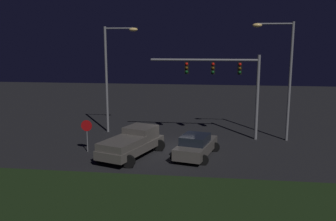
{
  "coord_description": "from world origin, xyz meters",
  "views": [
    {
      "loc": [
        2.57,
        -24.83,
        7.37
      ],
      "look_at": [
        -0.63,
        0.29,
        2.64
      ],
      "focal_mm": 38.69,
      "sensor_mm": 36.0,
      "label": 1
    }
  ],
  "objects_px": {
    "car_sedan": "(196,146)",
    "pickup_truck": "(133,141)",
    "traffic_signal_gantry": "(225,76)",
    "stop_sign": "(87,130)",
    "street_lamp_left": "(112,67)",
    "street_lamp_right": "(283,67)"
  },
  "relations": [
    {
      "from": "car_sedan",
      "to": "pickup_truck",
      "type": "bearing_deg",
      "value": 108.82
    },
    {
      "from": "street_lamp_right",
      "to": "traffic_signal_gantry",
      "type": "bearing_deg",
      "value": 179.94
    },
    {
      "from": "street_lamp_left",
      "to": "stop_sign",
      "type": "height_order",
      "value": "street_lamp_left"
    },
    {
      "from": "car_sedan",
      "to": "stop_sign",
      "type": "height_order",
      "value": "stop_sign"
    },
    {
      "from": "car_sedan",
      "to": "street_lamp_right",
      "type": "relative_size",
      "value": 0.53
    },
    {
      "from": "pickup_truck",
      "to": "stop_sign",
      "type": "bearing_deg",
      "value": 101.08
    },
    {
      "from": "car_sedan",
      "to": "street_lamp_left",
      "type": "distance_m",
      "value": 10.4
    },
    {
      "from": "traffic_signal_gantry",
      "to": "stop_sign",
      "type": "bearing_deg",
      "value": -152.66
    },
    {
      "from": "pickup_truck",
      "to": "car_sedan",
      "type": "height_order",
      "value": "pickup_truck"
    },
    {
      "from": "car_sedan",
      "to": "street_lamp_left",
      "type": "bearing_deg",
      "value": 64.27
    },
    {
      "from": "car_sedan",
      "to": "street_lamp_right",
      "type": "xyz_separation_m",
      "value": [
        6.12,
        4.97,
        4.84
      ]
    },
    {
      "from": "street_lamp_left",
      "to": "pickup_truck",
      "type": "bearing_deg",
      "value": -64.17
    },
    {
      "from": "car_sedan",
      "to": "street_lamp_left",
      "type": "relative_size",
      "value": 0.54
    },
    {
      "from": "stop_sign",
      "to": "car_sedan",
      "type": "bearing_deg",
      "value": -0.95
    },
    {
      "from": "traffic_signal_gantry",
      "to": "stop_sign",
      "type": "height_order",
      "value": "traffic_signal_gantry"
    },
    {
      "from": "traffic_signal_gantry",
      "to": "street_lamp_left",
      "type": "distance_m",
      "value": 9.17
    },
    {
      "from": "traffic_signal_gantry",
      "to": "street_lamp_right",
      "type": "relative_size",
      "value": 0.93
    },
    {
      "from": "pickup_truck",
      "to": "street_lamp_left",
      "type": "bearing_deg",
      "value": 45.37
    },
    {
      "from": "car_sedan",
      "to": "traffic_signal_gantry",
      "type": "distance_m",
      "value": 6.77
    },
    {
      "from": "pickup_truck",
      "to": "stop_sign",
      "type": "height_order",
      "value": "stop_sign"
    },
    {
      "from": "street_lamp_right",
      "to": "car_sedan",
      "type": "bearing_deg",
      "value": -140.95
    },
    {
      "from": "stop_sign",
      "to": "street_lamp_right",
      "type": "bearing_deg",
      "value": 19.66
    }
  ]
}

